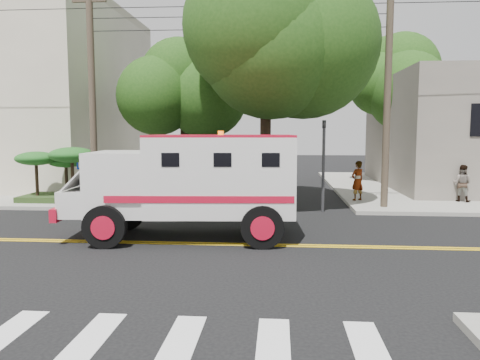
{
  "coord_description": "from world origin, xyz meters",
  "views": [
    {
      "loc": [
        2.06,
        -12.85,
        3.18
      ],
      "look_at": [
        0.81,
        2.17,
        1.6
      ],
      "focal_mm": 35.0,
      "sensor_mm": 36.0,
      "label": 1
    }
  ],
  "objects": [
    {
      "name": "ground",
      "position": [
        0.0,
        0.0,
        0.0
      ],
      "size": [
        100.0,
        100.0,
        0.0
      ],
      "primitive_type": "plane",
      "color": "black",
      "rests_on": "ground"
    },
    {
      "name": "sidewalk_nw",
      "position": [
        -13.5,
        13.5,
        0.07
      ],
      "size": [
        17.0,
        17.0,
        0.15
      ],
      "primitive_type": "cube",
      "color": "gray",
      "rests_on": "ground"
    },
    {
      "name": "utility_pole_left",
      "position": [
        -5.6,
        6.0,
        4.5
      ],
      "size": [
        0.28,
        0.28,
        9.0
      ],
      "primitive_type": "cylinder",
      "color": "#382D23",
      "rests_on": "ground"
    },
    {
      "name": "utility_pole_right",
      "position": [
        6.3,
        6.2,
        4.5
      ],
      "size": [
        0.28,
        0.28,
        9.0
      ],
      "primitive_type": "cylinder",
      "color": "#382D23",
      "rests_on": "ground"
    },
    {
      "name": "tree_main",
      "position": [
        1.94,
        6.21,
        7.2
      ],
      "size": [
        6.08,
        5.7,
        9.85
      ],
      "color": "black",
      "rests_on": "ground"
    },
    {
      "name": "tree_left",
      "position": [
        -2.68,
        11.79,
        5.73
      ],
      "size": [
        4.48,
        4.2,
        7.7
      ],
      "color": "black",
      "rests_on": "ground"
    },
    {
      "name": "tree_right",
      "position": [
        8.84,
        15.77,
        6.09
      ],
      "size": [
        4.8,
        4.5,
        8.2
      ],
      "color": "black",
      "rests_on": "ground"
    },
    {
      "name": "traffic_signal",
      "position": [
        3.8,
        5.6,
        2.23
      ],
      "size": [
        0.15,
        0.18,
        3.6
      ],
      "color": "#3F3F42",
      "rests_on": "ground"
    },
    {
      "name": "accessibility_sign",
      "position": [
        -6.2,
        6.17,
        1.37
      ],
      "size": [
        0.45,
        0.1,
        2.02
      ],
      "color": "#3F3F42",
      "rests_on": "ground"
    },
    {
      "name": "palm_planter",
      "position": [
        -7.44,
        6.62,
        1.65
      ],
      "size": [
        3.52,
        2.63,
        2.36
      ],
      "color": "#1E3314",
      "rests_on": "sidewalk_nw"
    },
    {
      "name": "armored_truck",
      "position": [
        -0.51,
        0.69,
        1.75
      ],
      "size": [
        6.91,
        3.13,
        3.07
      ],
      "rotation": [
        0.0,
        0.0,
        0.07
      ],
      "color": "silver",
      "rests_on": "ground"
    },
    {
      "name": "pedestrian_a",
      "position": [
        5.5,
        7.85,
        1.02
      ],
      "size": [
        0.76,
        0.7,
        1.74
      ],
      "primitive_type": "imported",
      "rotation": [
        0.0,
        0.0,
        3.73
      ],
      "color": "gray",
      "rests_on": "sidewalk_ne"
    },
    {
      "name": "pedestrian_b",
      "position": [
        9.93,
        7.86,
        0.95
      ],
      "size": [
        0.97,
        0.91,
        1.59
      ],
      "primitive_type": "imported",
      "rotation": [
        0.0,
        0.0,
        2.6
      ],
      "color": "gray",
      "rests_on": "sidewalk_ne"
    }
  ]
}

